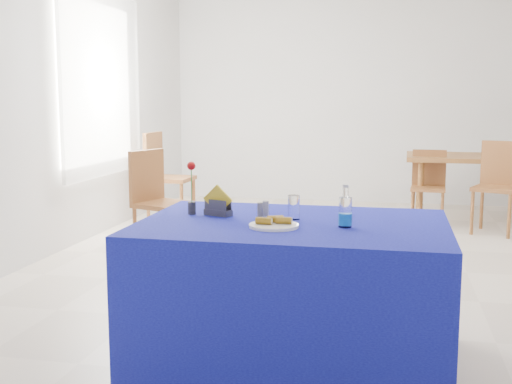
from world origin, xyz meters
TOP-DOWN VIEW (x-y plane):
  - floor at (0.00, 0.00)m, footprint 7.00×7.00m
  - room_shell at (0.00, 0.00)m, footprint 7.00×7.00m
  - window_pane at (-2.47, 0.80)m, footprint 0.04×1.50m
  - curtain at (-2.40, 0.80)m, footprint 0.04×1.75m
  - plate at (-0.08, -2.20)m, footprint 0.25×0.25m
  - drinking_glass at (-0.01, -1.97)m, footprint 0.06×0.06m
  - salt_shaker at (-0.18, -1.91)m, footprint 0.03×0.03m
  - pepper_shaker at (-0.20, -1.98)m, footprint 0.03×0.03m
  - blue_table at (-0.01, -2.04)m, footprint 1.60×1.10m
  - water_bottle at (0.27, -2.12)m, footprint 0.07×0.07m
  - napkin_holder at (-0.44, -1.94)m, footprint 0.17×0.12m
  - rose_vase at (-0.59, -1.94)m, footprint 0.05×0.05m
  - oak_table at (1.41, 2.40)m, footprint 1.54×1.01m
  - chair_bg_left at (0.89, 2.06)m, footprint 0.40×0.40m
  - chair_bg_right at (1.58, 1.74)m, footprint 0.56×0.56m
  - chair_win_a at (-1.57, 0.04)m, footprint 0.55×0.55m
  - chair_win_b at (-2.03, 1.48)m, footprint 0.47×0.47m
  - banana_pieces at (-0.08, -2.18)m, footprint 0.18×0.12m

SIDE VIEW (x-z plane):
  - floor at x=0.00m, z-range 0.00..0.00m
  - blue_table at x=-0.01m, z-range 0.00..0.76m
  - chair_bg_left at x=0.89m, z-range 0.06..0.90m
  - chair_win_a at x=-1.57m, z-range 0.07..1.02m
  - chair_bg_right at x=1.58m, z-range 0.07..1.03m
  - chair_win_b at x=-2.03m, z-range 0.08..1.11m
  - oak_table at x=1.41m, z-range 0.30..1.06m
  - plate at x=-0.08m, z-range 0.76..0.77m
  - banana_pieces at x=-0.08m, z-range 0.78..0.81m
  - salt_shaker at x=-0.18m, z-range 0.76..0.84m
  - pepper_shaker at x=-0.20m, z-range 0.76..0.84m
  - napkin_holder at x=-0.44m, z-range 0.72..0.90m
  - drinking_glass at x=-0.01m, z-range 0.76..0.89m
  - water_bottle at x=0.27m, z-range 0.72..0.94m
  - rose_vase at x=-0.59m, z-range 0.75..1.05m
  - window_pane at x=-2.47m, z-range 0.75..2.35m
  - curtain at x=-2.40m, z-range 0.62..2.48m
  - room_shell at x=0.00m, z-range -1.75..5.25m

